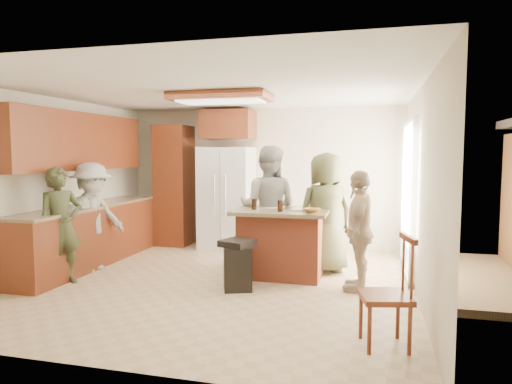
% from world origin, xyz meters
% --- Properties ---
extents(person_front_left, '(0.63, 0.69, 1.52)m').
position_xyz_m(person_front_left, '(-1.95, -0.55, 0.76)').
color(person_front_left, '#383D23').
rests_on(person_front_left, ground).
extents(person_behind_left, '(0.89, 0.56, 1.81)m').
position_xyz_m(person_behind_left, '(0.48, 0.91, 0.91)').
color(person_behind_left, gray).
rests_on(person_behind_left, ground).
extents(person_behind_right, '(1.00, 0.90, 1.72)m').
position_xyz_m(person_behind_right, '(1.32, 0.87, 0.86)').
color(person_behind_right, '#3E3F24').
rests_on(person_behind_right, ground).
extents(person_side_right, '(0.52, 0.91, 1.50)m').
position_xyz_m(person_side_right, '(1.81, 0.14, 0.75)').
color(person_side_right, tan).
rests_on(person_side_right, ground).
extents(person_counter, '(0.81, 1.12, 1.57)m').
position_xyz_m(person_counter, '(-1.95, 0.14, 0.78)').
color(person_counter, gray).
rests_on(person_counter, ground).
extents(left_cabinetry, '(0.64, 3.00, 2.30)m').
position_xyz_m(left_cabinetry, '(-2.24, 0.40, 0.96)').
color(left_cabinetry, maroon).
rests_on(left_cabinetry, ground).
extents(back_wall_units, '(1.80, 0.60, 2.45)m').
position_xyz_m(back_wall_units, '(-1.33, 2.20, 1.38)').
color(back_wall_units, maroon).
rests_on(back_wall_units, ground).
extents(refrigerator, '(0.90, 0.76, 1.80)m').
position_xyz_m(refrigerator, '(-0.55, 2.12, 0.90)').
color(refrigerator, white).
rests_on(refrigerator, ground).
extents(kitchen_island, '(1.28, 1.03, 0.93)m').
position_xyz_m(kitchen_island, '(0.75, 0.59, 0.47)').
color(kitchen_island, '#A8462B').
rests_on(kitchen_island, ground).
extents(island_items, '(0.97, 0.71, 0.15)m').
position_xyz_m(island_items, '(0.97, 0.51, 0.97)').
color(island_items, silver).
rests_on(island_items, kitchen_island).
extents(trash_bin, '(0.46, 0.46, 0.63)m').
position_xyz_m(trash_bin, '(0.35, -0.22, 0.32)').
color(trash_bin, black).
rests_on(trash_bin, ground).
extents(spindle_chair, '(0.51, 0.51, 0.99)m').
position_xyz_m(spindle_chair, '(2.10, -1.51, 0.45)').
color(spindle_chair, maroon).
rests_on(spindle_chair, ground).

